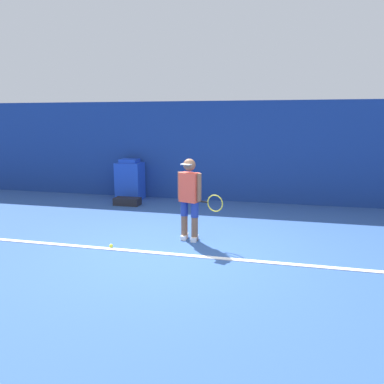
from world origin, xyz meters
name	(u,v)px	position (x,y,z in m)	size (l,w,h in m)	color
ground_plane	(179,252)	(0.00, 0.00, 0.00)	(24.00, 24.00, 0.00)	#2D5193
back_wall	(220,152)	(0.00, 4.14, 1.32)	(24.00, 0.10, 2.65)	navy
court_baseline	(176,255)	(0.00, -0.16, 0.01)	(21.60, 0.10, 0.01)	white
tennis_player	(190,196)	(0.03, 0.65, 0.82)	(0.88, 0.37, 1.50)	brown
tennis_ball	(111,246)	(-1.19, -0.09, 0.03)	(0.07, 0.07, 0.07)	#D1E533
covered_chair	(130,180)	(-2.42, 3.75, 0.53)	(0.69, 0.58, 1.11)	blue
equipment_bag	(127,201)	(-2.21, 3.03, 0.09)	(0.66, 0.34, 0.19)	black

